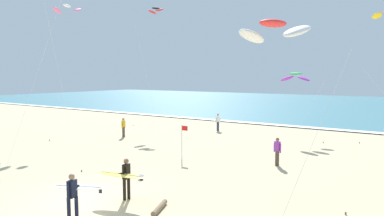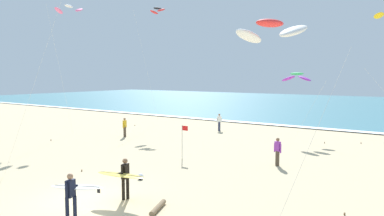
{
  "view_description": "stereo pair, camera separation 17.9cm",
  "coord_description": "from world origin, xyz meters",
  "px_view_note": "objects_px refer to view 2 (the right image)",
  "views": [
    {
      "loc": [
        11.27,
        -9.17,
        5.03
      ],
      "look_at": [
        0.6,
        6.69,
        3.28
      ],
      "focal_mm": 33.0,
      "sensor_mm": 36.0,
      "label": 1
    },
    {
      "loc": [
        11.42,
        -9.07,
        5.03
      ],
      "look_at": [
        0.6,
        6.69,
        3.28
      ],
      "focal_mm": 33.0,
      "sensor_mm": 36.0,
      "label": 2
    }
  ],
  "objects_px": {
    "kite_arc_scarlet_far": "(270,31)",
    "driftwood_log": "(158,207)",
    "lifeguard_flag": "(183,138)",
    "kite_arc_ivory_high": "(69,9)",
    "kite_arc_emerald_extra": "(297,77)",
    "bystander_white_top": "(219,122)",
    "surfer_trailing": "(74,190)",
    "bystander_yellow_top": "(125,127)",
    "bystander_purple_top": "(278,152)",
    "kite_arc_charcoal_mid": "(157,11)",
    "beach_ball": "(141,176)",
    "surfer_lead": "(123,175)"
  },
  "relations": [
    {
      "from": "surfer_trailing",
      "to": "kite_arc_charcoal_mid",
      "type": "bearing_deg",
      "value": 123.12
    },
    {
      "from": "kite_arc_scarlet_far",
      "to": "bystander_purple_top",
      "type": "xyz_separation_m",
      "value": [
        -3.36,
        9.68,
        -5.41
      ]
    },
    {
      "from": "kite_arc_emerald_extra",
      "to": "bystander_white_top",
      "type": "distance_m",
      "value": 8.09
    },
    {
      "from": "lifeguard_flag",
      "to": "beach_ball",
      "type": "bearing_deg",
      "value": -80.47
    },
    {
      "from": "kite_arc_emerald_extra",
      "to": "bystander_white_top",
      "type": "relative_size",
      "value": 3.33
    },
    {
      "from": "kite_arc_scarlet_far",
      "to": "lifeguard_flag",
      "type": "bearing_deg",
      "value": 137.34
    },
    {
      "from": "kite_arc_charcoal_mid",
      "to": "lifeguard_flag",
      "type": "height_order",
      "value": "kite_arc_charcoal_mid"
    },
    {
      "from": "kite_arc_scarlet_far",
      "to": "bystander_purple_top",
      "type": "height_order",
      "value": "kite_arc_scarlet_far"
    },
    {
      "from": "surfer_trailing",
      "to": "bystander_white_top",
      "type": "xyz_separation_m",
      "value": [
        -5.87,
        20.24,
        -0.23
      ]
    },
    {
      "from": "kite_arc_ivory_high",
      "to": "kite_arc_emerald_extra",
      "type": "height_order",
      "value": "kite_arc_ivory_high"
    },
    {
      "from": "bystander_yellow_top",
      "to": "driftwood_log",
      "type": "distance_m",
      "value": 16.52
    },
    {
      "from": "bystander_white_top",
      "to": "surfer_trailing",
      "type": "bearing_deg",
      "value": -73.84
    },
    {
      "from": "surfer_trailing",
      "to": "lifeguard_flag",
      "type": "height_order",
      "value": "lifeguard_flag"
    },
    {
      "from": "kite_arc_ivory_high",
      "to": "kite_arc_scarlet_far",
      "type": "bearing_deg",
      "value": -24.75
    },
    {
      "from": "driftwood_log",
      "to": "beach_ball",
      "type": "bearing_deg",
      "value": 141.57
    },
    {
      "from": "surfer_trailing",
      "to": "beach_ball",
      "type": "xyz_separation_m",
      "value": [
        -1.42,
        4.93,
        -0.91
      ]
    },
    {
      "from": "kite_arc_charcoal_mid",
      "to": "kite_arc_ivory_high",
      "type": "relative_size",
      "value": 1.09
    },
    {
      "from": "kite_arc_emerald_extra",
      "to": "bystander_yellow_top",
      "type": "relative_size",
      "value": 3.33
    },
    {
      "from": "bystander_yellow_top",
      "to": "lifeguard_flag",
      "type": "xyz_separation_m",
      "value": [
        8.51,
        -3.56,
        0.45
      ]
    },
    {
      "from": "surfer_lead",
      "to": "bystander_yellow_top",
      "type": "xyz_separation_m",
      "value": [
        -10.76,
        10.74,
        -0.23
      ]
    },
    {
      "from": "surfer_trailing",
      "to": "bystander_yellow_top",
      "type": "xyz_separation_m",
      "value": [
        -10.7,
        13.06,
        -0.23
      ]
    },
    {
      "from": "bystander_yellow_top",
      "to": "bystander_white_top",
      "type": "bearing_deg",
      "value": 56.09
    },
    {
      "from": "kite_arc_scarlet_far",
      "to": "bystander_purple_top",
      "type": "distance_m",
      "value": 11.58
    },
    {
      "from": "bystander_purple_top",
      "to": "beach_ball",
      "type": "xyz_separation_m",
      "value": [
        -4.56,
        -6.24,
        -0.67
      ]
    },
    {
      "from": "kite_arc_emerald_extra",
      "to": "bystander_purple_top",
      "type": "relative_size",
      "value": 3.33
    },
    {
      "from": "surfer_lead",
      "to": "kite_arc_scarlet_far",
      "type": "xyz_separation_m",
      "value": [
        6.44,
        -0.82,
        5.18
      ]
    },
    {
      "from": "bystander_purple_top",
      "to": "bystander_white_top",
      "type": "distance_m",
      "value": 12.78
    },
    {
      "from": "kite_arc_charcoal_mid",
      "to": "beach_ball",
      "type": "relative_size",
      "value": 42.92
    },
    {
      "from": "kite_arc_ivory_high",
      "to": "bystander_purple_top",
      "type": "distance_m",
      "value": 21.41
    },
    {
      "from": "kite_arc_ivory_high",
      "to": "lifeguard_flag",
      "type": "relative_size",
      "value": 5.26
    },
    {
      "from": "kite_arc_scarlet_far",
      "to": "bystander_white_top",
      "type": "distance_m",
      "value": 23.1
    },
    {
      "from": "kite_arc_emerald_extra",
      "to": "bystander_yellow_top",
      "type": "bearing_deg",
      "value": -147.77
    },
    {
      "from": "lifeguard_flag",
      "to": "driftwood_log",
      "type": "distance_m",
      "value": 8.3
    },
    {
      "from": "kite_arc_charcoal_mid",
      "to": "bystander_purple_top",
      "type": "height_order",
      "value": "kite_arc_charcoal_mid"
    },
    {
      "from": "kite_arc_scarlet_far",
      "to": "bystander_yellow_top",
      "type": "distance_m",
      "value": 21.41
    },
    {
      "from": "beach_ball",
      "to": "bystander_white_top",
      "type": "bearing_deg",
      "value": 106.2
    },
    {
      "from": "kite_arc_scarlet_far",
      "to": "kite_arc_ivory_high",
      "type": "relative_size",
      "value": 0.59
    },
    {
      "from": "kite_arc_emerald_extra",
      "to": "beach_ball",
      "type": "height_order",
      "value": "kite_arc_emerald_extra"
    },
    {
      "from": "kite_arc_emerald_extra",
      "to": "lifeguard_flag",
      "type": "bearing_deg",
      "value": -106.6
    },
    {
      "from": "kite_arc_charcoal_mid",
      "to": "kite_arc_ivory_high",
      "type": "distance_m",
      "value": 9.35
    },
    {
      "from": "surfer_trailing",
      "to": "kite_arc_scarlet_far",
      "type": "xyz_separation_m",
      "value": [
        6.5,
        1.5,
        5.18
      ]
    },
    {
      "from": "lifeguard_flag",
      "to": "driftwood_log",
      "type": "relative_size",
      "value": 1.56
    },
    {
      "from": "kite_arc_ivory_high",
      "to": "beach_ball",
      "type": "xyz_separation_m",
      "value": [
        14.42,
        -6.87,
        -10.55
      ]
    },
    {
      "from": "kite_arc_scarlet_far",
      "to": "lifeguard_flag",
      "type": "xyz_separation_m",
      "value": [
        -8.69,
        8.0,
        -4.96
      ]
    },
    {
      "from": "surfer_lead",
      "to": "driftwood_log",
      "type": "xyz_separation_m",
      "value": [
        1.79,
        0.02,
        -0.95
      ]
    },
    {
      "from": "surfer_trailing",
      "to": "kite_arc_charcoal_mid",
      "type": "relative_size",
      "value": 0.18
    },
    {
      "from": "surfer_trailing",
      "to": "bystander_yellow_top",
      "type": "bearing_deg",
      "value": 129.32
    },
    {
      "from": "kite_arc_charcoal_mid",
      "to": "kite_arc_ivory_high",
      "type": "height_order",
      "value": "kite_arc_charcoal_mid"
    },
    {
      "from": "kite_arc_scarlet_far",
      "to": "driftwood_log",
      "type": "xyz_separation_m",
      "value": [
        -4.65,
        0.84,
        -6.12
      ]
    },
    {
      "from": "kite_arc_charcoal_mid",
      "to": "beach_ball",
      "type": "bearing_deg",
      "value": -52.57
    }
  ]
}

